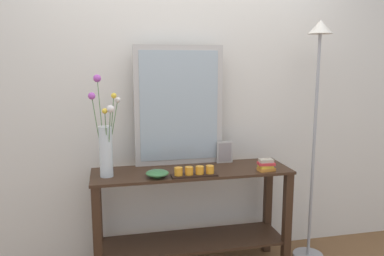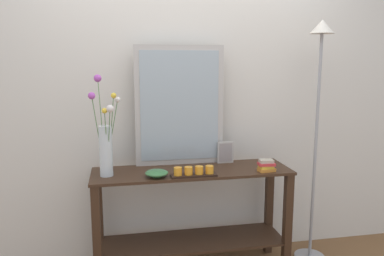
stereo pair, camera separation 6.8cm
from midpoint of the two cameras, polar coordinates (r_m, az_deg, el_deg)
The scene contains 9 objects.
wall_back at distance 3.00m, azimuth -2.04°, elevation 5.63°, with size 6.40×0.08×2.70m, color silver.
console_table at distance 2.87m, azimuth -0.69°, elevation -12.02°, with size 1.44×0.43×0.80m.
mirror_leaning at distance 2.86m, azimuth -2.64°, elevation 3.33°, with size 0.67×0.03×0.90m.
tall_vase_left at distance 2.64m, azimuth -13.56°, elevation -2.17°, with size 0.21×0.26×0.69m.
candle_tray at distance 2.62m, azimuth -0.39°, elevation -6.62°, with size 0.32×0.09×0.07m.
picture_frame_small at distance 2.96m, azimuth 4.28°, elevation -3.64°, with size 0.13×0.01×0.17m.
decorative_bowl at distance 2.61m, azimuth -5.98°, elevation -6.76°, with size 0.16×0.16×0.05m.
book_stack at distance 2.79m, azimuth 10.36°, elevation -5.51°, with size 0.13×0.09×0.08m.
floor_lamp at distance 3.05m, azimuth 17.55°, elevation 3.67°, with size 0.24×0.24×1.88m.
Camera 1 is at (-0.58, -2.61, 1.56)m, focal length 35.54 mm.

